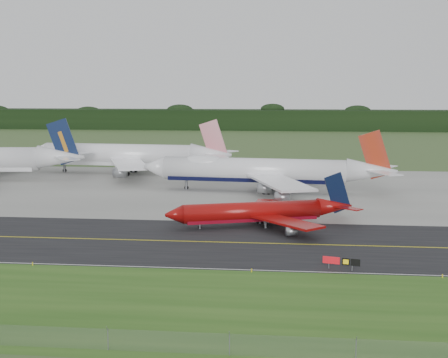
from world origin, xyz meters
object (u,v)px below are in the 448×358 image
(jet_red_737, at_px, (262,212))
(jet_ba_747, at_px, (263,171))
(taxiway_sign, at_px, (341,261))
(jet_star_tail, at_px, (129,156))

(jet_red_737, bearing_deg, jet_ba_747, 92.30)
(jet_red_737, relative_size, taxiway_sign, 6.84)
(jet_red_737, relative_size, jet_star_tail, 0.56)
(taxiway_sign, bearing_deg, jet_ba_747, 102.01)
(jet_red_737, distance_m, jet_star_tail, 78.62)
(jet_ba_747, xyz_separation_m, jet_red_737, (1.52, -37.84, -2.67))
(jet_star_tail, bearing_deg, taxiway_sign, -59.59)
(jet_red_737, bearing_deg, jet_star_tail, 122.69)
(jet_red_737, distance_m, taxiway_sign, 29.81)
(jet_star_tail, height_order, taxiway_sign, jet_star_tail)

